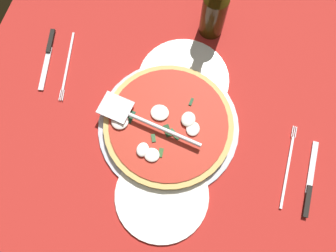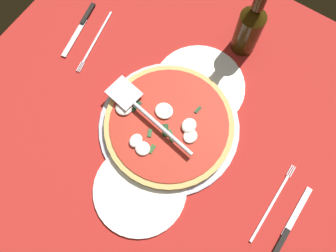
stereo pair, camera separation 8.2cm
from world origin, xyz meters
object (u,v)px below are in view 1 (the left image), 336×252
object	(u,v)px
place_setting_near	(58,60)
place_setting_far	(299,176)
dinner_plate_left	(183,79)
dinner_plate_right	(162,195)
pizza	(168,126)
pizza_server	(143,120)
beer_bottle	(215,9)

from	to	relation	value
place_setting_near	place_setting_far	size ratio (longest dim) A/B	1.00
dinner_plate_left	place_setting_near	xyz separation A→B (cm)	(3.44, -35.03, -0.15)
place_setting_far	dinner_plate_right	bearing A→B (deg)	114.01
pizza	pizza_server	world-z (taller)	pizza_server
place_setting_near	beer_bottle	bearing A→B (deg)	107.28
place_setting_near	beer_bottle	world-z (taller)	beer_bottle
dinner_plate_right	beer_bottle	size ratio (longest dim) A/B	1.00
dinner_plate_right	place_setting_far	distance (cm)	33.89
pizza	place_setting_far	xyz separation A→B (cm)	(3.43, 34.33, -1.59)
dinner_plate_left	place_setting_far	xyz separation A→B (cm)	(17.91, 33.84, -0.14)
dinner_plate_left	pizza_server	world-z (taller)	pizza_server
pizza	place_setting_far	world-z (taller)	pizza
pizza_server	beer_bottle	size ratio (longest dim) A/B	1.21
dinner_plate_left	place_setting_far	world-z (taller)	place_setting_far
dinner_plate_right	place_setting_near	xyz separation A→B (cm)	(-27.80, -37.70, -0.15)
dinner_plate_right	beer_bottle	distance (cm)	49.36
pizza_server	beer_bottle	xyz separation A→B (cm)	(-32.87, 10.05, 4.51)
pizza_server	place_setting_far	bearing A→B (deg)	-174.29
dinner_plate_right	place_setting_near	size ratio (longest dim) A/B	1.03
dinner_plate_left	pizza_server	bearing A→B (deg)	-22.97
dinner_plate_right	dinner_plate_left	bearing A→B (deg)	-175.11
dinner_plate_left	pizza	bearing A→B (deg)	-1.93
pizza	dinner_plate_right	bearing A→B (deg)	10.69
dinner_plate_left	pizza_server	distance (cm)	17.31
dinner_plate_left	beer_bottle	bearing A→B (deg)	168.69
dinner_plate_left	pizza	size ratio (longest dim) A/B	0.74
pizza	place_setting_near	world-z (taller)	pizza
dinner_plate_right	place_setting_near	world-z (taller)	place_setting_near
dinner_plate_right	place_setting_near	distance (cm)	46.84
dinner_plate_left	pizza	world-z (taller)	pizza
beer_bottle	dinner_plate_right	bearing A→B (deg)	-0.94
dinner_plate_left	place_setting_near	world-z (taller)	place_setting_near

